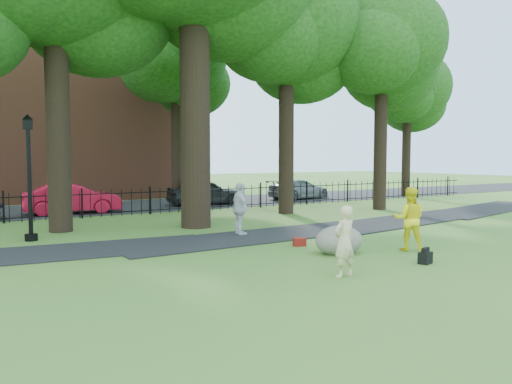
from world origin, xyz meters
TOP-DOWN VIEW (x-y plane):
  - ground at (0.00, 0.00)m, footprint 120.00×120.00m
  - footpath at (1.00, 3.90)m, footprint 36.07×3.85m
  - street at (0.00, 16.00)m, footprint 80.00×7.00m
  - iron_fence at (0.00, 12.00)m, footprint 44.00×0.04m
  - brick_building at (-4.00, 24.00)m, footprint 18.00×8.00m
  - tree_row at (0.52, 8.40)m, footprint 26.82×7.96m
  - woman at (-0.50, -1.75)m, footprint 0.60×0.42m
  - man at (3.13, -0.36)m, footprint 1.09×1.09m
  - pedestrian at (0.44, 4.47)m, footprint 0.53×1.08m
  - boulder at (1.17, 0.34)m, footprint 1.55×1.27m
  - lamppost at (-5.66, 6.95)m, footprint 0.39×0.39m
  - backpack at (2.10, -1.78)m, footprint 0.44×0.34m
  - red_bag at (0.92, 1.79)m, footprint 0.41×0.32m
  - red_sedan at (-2.97, 14.06)m, footprint 4.46×2.03m
  - grey_car at (4.08, 14.62)m, footprint 4.18×1.83m
  - silver_car at (10.70, 14.99)m, footprint 4.45×2.30m

SIDE VIEW (x-z plane):
  - ground at x=0.00m, z-range 0.00..0.00m
  - footpath at x=1.00m, z-range -0.01..0.01m
  - street at x=0.00m, z-range -0.01..0.01m
  - red_bag at x=0.92m, z-range 0.00..0.24m
  - backpack at x=2.10m, z-range 0.00..0.29m
  - boulder at x=1.17m, z-range 0.00..0.82m
  - iron_fence at x=0.00m, z-range 0.00..1.20m
  - silver_car at x=10.70m, z-range 0.00..1.23m
  - grey_car at x=4.08m, z-range 0.00..1.40m
  - red_sedan at x=-2.97m, z-range 0.00..1.42m
  - woman at x=-0.50m, z-range 0.00..1.57m
  - pedestrian at x=0.44m, z-range 0.00..1.78m
  - man at x=3.13m, z-range 0.00..1.78m
  - lamppost at x=-5.66m, z-range -0.04..3.89m
  - brick_building at x=-4.00m, z-range 0.00..12.00m
  - tree_row at x=0.52m, z-range 1.94..14.36m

